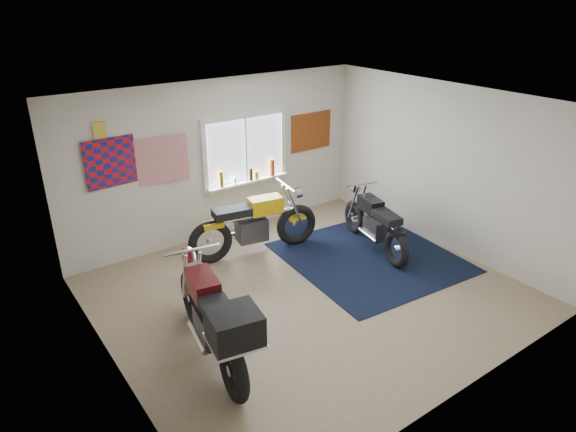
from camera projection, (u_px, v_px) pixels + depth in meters
ground at (309, 293)px, 7.35m from camera, size 5.50×5.50×0.00m
room_shell at (311, 186)px, 6.68m from camera, size 5.50×5.50×5.50m
navy_rug at (370, 257)px, 8.32m from camera, size 2.71×2.80×0.01m
window_assembly at (245, 154)px, 8.89m from camera, size 1.66×0.17×1.26m
oil_bottles at (253, 173)px, 9.03m from camera, size 1.12×0.09×0.30m
flag_display at (99, 130)px, 7.30m from camera, size 1.60×0.10×1.17m
triumph_poster at (311, 131)px, 9.60m from camera, size 0.90×0.03×0.70m
yellow_triumph at (254, 226)px, 8.28m from camera, size 2.22×0.70×1.12m
black_chrome_bike at (375, 225)px, 8.46m from camera, size 0.69×1.91×0.99m
maroon_tourer at (214, 320)px, 5.74m from camera, size 0.88×2.27×1.15m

